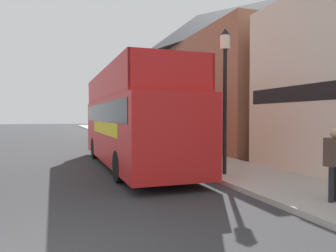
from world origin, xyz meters
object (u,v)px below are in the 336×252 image
Objects in this scene: lamp_post_second at (155,86)px; tour_bus at (132,124)px; parked_car_ahead_of_bus at (115,138)px; lamp_post_nearest at (225,74)px; pedestrian_second at (335,158)px.

tour_bus is at bearing -119.57° from lamp_post_second.
lamp_post_nearest is at bearing -77.96° from parked_car_ahead_of_bus.
tour_bus is at bearing 111.09° from pedestrian_second.
tour_bus is 8.04m from pedestrian_second.
pedestrian_second is (2.88, -7.48, -0.61)m from tour_bus.
parked_car_ahead_of_bus is 2.73× the size of pedestrian_second.
lamp_post_second is at bearing 59.90° from tour_bus.
tour_bus reaches higher than pedestrian_second.
lamp_post_nearest reaches higher than pedestrian_second.
parked_car_ahead_of_bus is (0.56, 7.31, -1.02)m from tour_bus.
tour_bus is 4.66m from lamp_post_second.
lamp_post_second is (-0.79, 11.18, 2.53)m from pedestrian_second.
lamp_post_nearest reaches higher than parked_car_ahead_of_bus.
tour_bus is 2.01× the size of lamp_post_second.
pedestrian_second is (2.33, -14.79, 0.42)m from parked_car_ahead_of_bus.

